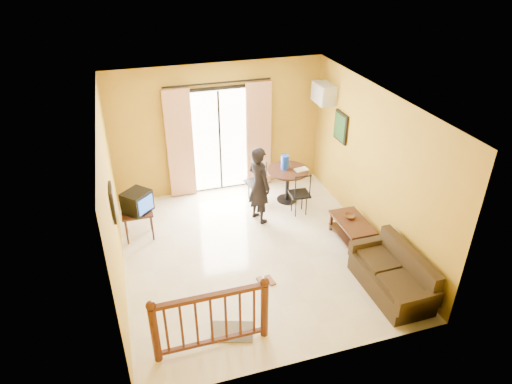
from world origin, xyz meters
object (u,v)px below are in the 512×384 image
object	(u,v)px
coffee_table	(352,228)
sofa	(394,276)
standing_person	(259,185)
dining_table	(288,176)
television	(137,202)

from	to	relation	value
coffee_table	sofa	world-z (taller)	sofa
coffee_table	sofa	distance (m)	1.42
standing_person	sofa	bearing A→B (deg)	-171.96
dining_table	sofa	bearing A→B (deg)	-78.79
television	dining_table	world-z (taller)	television
dining_table	sofa	size ratio (longest dim) A/B	0.56
television	sofa	xyz separation A→B (m)	(3.72, -2.70, -0.48)
television	dining_table	size ratio (longest dim) A/B	0.69
television	coffee_table	xyz separation A→B (m)	(3.72, -1.28, -0.48)
standing_person	television	bearing A→B (deg)	67.38
television	coffee_table	distance (m)	3.96
dining_table	standing_person	xyz separation A→B (m)	(-0.80, -0.54, 0.21)
dining_table	standing_person	world-z (taller)	standing_person
sofa	standing_person	xyz separation A→B (m)	(-1.42, 2.62, 0.50)
dining_table	sofa	world-z (taller)	sofa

